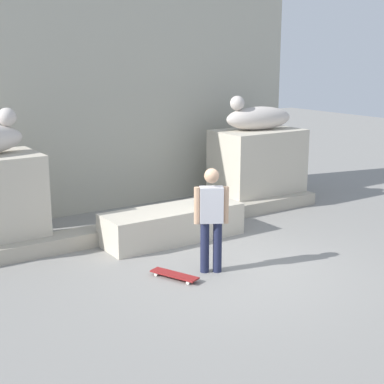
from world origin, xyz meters
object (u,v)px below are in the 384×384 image
at_px(statue_reclining_right, 257,117).
at_px(skater, 211,216).
at_px(bottle_blue, 198,196).
at_px(skateboard, 174,275).
at_px(bottle_green, 202,200).

height_order(statue_reclining_right, skater, statue_reclining_right).
height_order(statue_reclining_right, bottle_blue, statue_reclining_right).
xyz_separation_m(statue_reclining_right, skateboard, (-4.00, -2.91, -1.91)).
bearing_deg(skateboard, skater, -118.72).
relative_size(skateboard, bottle_green, 2.70).
bearing_deg(bottle_green, bottle_blue, 68.76).
distance_m(statue_reclining_right, skater, 4.61).
xyz_separation_m(statue_reclining_right, skater, (-3.36, -2.97, -1.05)).
bearing_deg(skateboard, bottle_blue, -65.28).
relative_size(statue_reclining_right, skater, 1.00).
bearing_deg(statue_reclining_right, skater, 51.02).
xyz_separation_m(skateboard, bottle_blue, (1.64, 1.78, 0.65)).
bearing_deg(bottle_green, skateboard, -135.90).
bearing_deg(statue_reclining_right, skateboard, 45.52).
relative_size(bottle_blue, bottle_green, 0.95).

